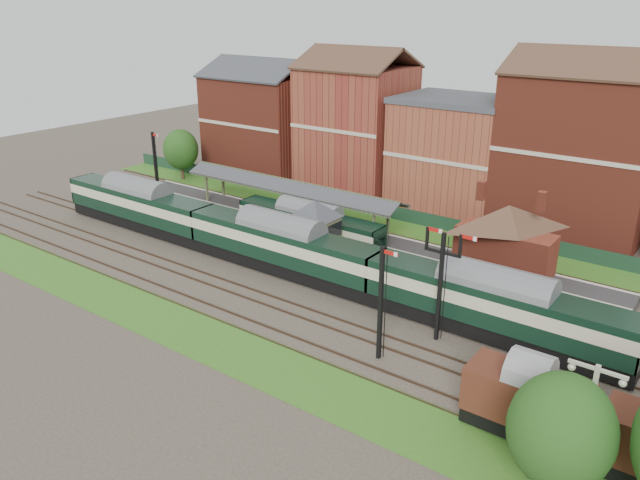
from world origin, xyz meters
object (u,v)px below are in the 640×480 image
Objects in this scene: signal_box at (314,230)px; semaphore_bracket at (441,279)px; dmu_train at (281,245)px; platform_railcar at (309,224)px; goods_van_a at (526,400)px.

semaphore_bracket is at bearing -20.92° from signal_box.
signal_box is 0.10× the size of dmu_train.
signal_box is 16.16m from semaphore_bracket.
signal_box is at bearing -46.95° from platform_railcar.
semaphore_bracket is 0.52× the size of platform_railcar.
goods_van_a is at bearing -37.77° from semaphore_bracket.
signal_box is at bearing 159.08° from semaphore_bracket.
goods_van_a is at bearing -30.36° from platform_railcar.
dmu_train is 6.79m from platform_railcar.
platform_railcar is at bearing 153.53° from semaphore_bracket.
signal_box is 0.38× the size of platform_railcar.
dmu_train is at bearing 159.87° from goods_van_a.
platform_railcar is at bearing 106.33° from dmu_train.
goods_van_a is (8.39, -6.50, -2.42)m from semaphore_bracket.
semaphore_bracket is 0.14× the size of dmu_train.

